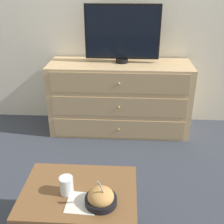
% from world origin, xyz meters
% --- Properties ---
extents(ground_plane, '(12.00, 12.00, 0.00)m').
position_xyz_m(ground_plane, '(0.00, 0.00, 0.00)').
color(ground_plane, '#383D47').
extents(wall_back, '(12.00, 0.05, 2.60)m').
position_xyz_m(wall_back, '(0.00, 0.03, 1.30)').
color(wall_back, silver).
rests_on(wall_back, ground_plane).
extents(dresser, '(1.56, 0.53, 0.81)m').
position_xyz_m(dresser, '(0.05, -0.29, 0.40)').
color(dresser, tan).
rests_on(dresser, ground_plane).
extents(tv, '(0.79, 0.14, 0.61)m').
position_xyz_m(tv, '(0.07, -0.25, 1.12)').
color(tv, black).
rests_on(tv, dresser).
extents(coffee_table, '(0.74, 0.54, 0.43)m').
position_xyz_m(coffee_table, '(-0.16, -1.87, 0.36)').
color(coffee_table, brown).
rests_on(coffee_table, ground_plane).
extents(takeout_bowl, '(0.19, 0.19, 0.20)m').
position_xyz_m(takeout_bowl, '(-0.01, -1.98, 0.48)').
color(takeout_bowl, black).
rests_on(takeout_bowl, coffee_table).
extents(drink_cup, '(0.09, 0.09, 0.12)m').
position_xyz_m(drink_cup, '(-0.23, -1.90, 0.49)').
color(drink_cup, beige).
rests_on(drink_cup, coffee_table).
extents(napkin, '(0.19, 0.19, 0.00)m').
position_xyz_m(napkin, '(-0.12, -1.98, 0.44)').
color(napkin, silver).
rests_on(napkin, coffee_table).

